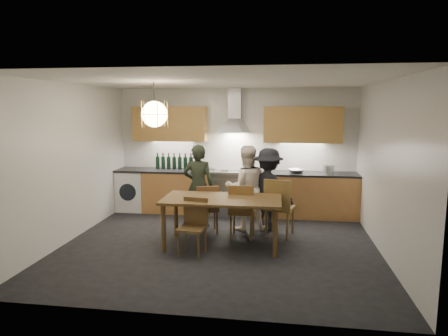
# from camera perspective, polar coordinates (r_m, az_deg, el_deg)

# --- Properties ---
(ground) EXTENTS (5.00, 5.00, 0.00)m
(ground) POSITION_cam_1_polar(r_m,az_deg,el_deg) (6.58, -0.68, -10.91)
(ground) COLOR black
(ground) RESTS_ON ground
(room_shell) EXTENTS (5.02, 4.52, 2.61)m
(room_shell) POSITION_cam_1_polar(r_m,az_deg,el_deg) (6.22, -0.71, 4.07)
(room_shell) COLOR white
(room_shell) RESTS_ON ground
(counter_run) EXTENTS (5.00, 0.62, 0.90)m
(counter_run) POSITION_cam_1_polar(r_m,az_deg,el_deg) (8.32, 1.57, -3.52)
(counter_run) COLOR tan
(counter_run) RESTS_ON ground
(range_stove) EXTENTS (0.90, 0.60, 0.92)m
(range_stove) POSITION_cam_1_polar(r_m,az_deg,el_deg) (8.32, 1.40, -3.58)
(range_stove) COLOR silver
(range_stove) RESTS_ON ground
(wall_fixtures) EXTENTS (4.30, 0.54, 1.10)m
(wall_fixtures) POSITION_cam_1_polar(r_m,az_deg,el_deg) (8.25, 1.54, 6.36)
(wall_fixtures) COLOR tan
(wall_fixtures) RESTS_ON ground
(pendant_lamp) EXTENTS (0.43, 0.43, 0.70)m
(pendant_lamp) POSITION_cam_1_polar(r_m,az_deg,el_deg) (6.34, -9.90, 7.59)
(pendant_lamp) COLOR black
(pendant_lamp) RESTS_ON ground
(dining_table) EXTENTS (1.88, 0.95, 0.79)m
(dining_table) POSITION_cam_1_polar(r_m,az_deg,el_deg) (6.33, -0.30, -5.11)
(dining_table) COLOR brown
(dining_table) RESTS_ON ground
(chair_back_left) EXTENTS (0.49, 0.49, 0.87)m
(chair_back_left) POSITION_cam_1_polar(r_m,az_deg,el_deg) (7.02, -2.38, -5.43)
(chair_back_left) COLOR brown
(chair_back_left) RESTS_ON ground
(chair_back_mid) EXTENTS (0.44, 0.44, 0.93)m
(chair_back_mid) POSITION_cam_1_polar(r_m,az_deg,el_deg) (6.72, 2.54, -5.73)
(chair_back_mid) COLOR brown
(chair_back_mid) RESTS_ON ground
(chair_back_right) EXTENTS (0.56, 0.56, 1.01)m
(chair_back_right) POSITION_cam_1_polar(r_m,az_deg,el_deg) (6.87, 7.81, -5.10)
(chair_back_right) COLOR brown
(chair_back_right) RESTS_ON ground
(chair_front) EXTENTS (0.44, 0.44, 0.86)m
(chair_front) POSITION_cam_1_polar(r_m,az_deg,el_deg) (6.09, -4.34, -7.72)
(chair_front) COLOR brown
(chair_front) RESTS_ON ground
(person_left) EXTENTS (0.57, 0.39, 1.54)m
(person_left) POSITION_cam_1_polar(r_m,az_deg,el_deg) (7.39, -3.68, -2.55)
(person_left) COLOR black
(person_left) RESTS_ON ground
(person_mid) EXTENTS (0.87, 0.75, 1.54)m
(person_mid) POSITION_cam_1_polar(r_m,az_deg,el_deg) (7.20, 3.15, -2.86)
(person_mid) COLOR white
(person_mid) RESTS_ON ground
(person_right) EXTENTS (1.10, 0.89, 1.48)m
(person_right) POSITION_cam_1_polar(r_m,az_deg,el_deg) (7.26, 6.34, -3.01)
(person_right) COLOR black
(person_right) RESTS_ON ground
(mixing_bowl) EXTENTS (0.42, 0.42, 0.08)m
(mixing_bowl) POSITION_cam_1_polar(r_m,az_deg,el_deg) (8.15, 10.29, -0.41)
(mixing_bowl) COLOR silver
(mixing_bowl) RESTS_ON counter_run
(stock_pot) EXTENTS (0.29, 0.29, 0.15)m
(stock_pot) POSITION_cam_1_polar(r_m,az_deg,el_deg) (8.20, 14.74, -0.23)
(stock_pot) COLOR #A8A8AC
(stock_pot) RESTS_ON counter_run
(wine_bottles) EXTENTS (0.93, 0.08, 0.34)m
(wine_bottles) POSITION_cam_1_polar(r_m,az_deg,el_deg) (8.52, -6.73, 0.96)
(wine_bottles) COLOR black
(wine_bottles) RESTS_ON counter_run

